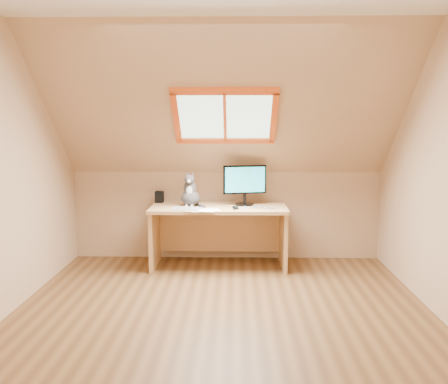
{
  "coord_description": "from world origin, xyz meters",
  "views": [
    {
      "loc": [
        0.11,
        -3.91,
        1.56
      ],
      "look_at": [
        -0.01,
        1.0,
        0.88
      ],
      "focal_mm": 40.0,
      "sensor_mm": 36.0,
      "label": 1
    }
  ],
  "objects": [
    {
      "name": "mouse",
      "position": [
        0.1,
        1.2,
        0.68
      ],
      "size": [
        0.09,
        0.13,
        0.04
      ],
      "primitive_type": "ellipsoid",
      "rotation": [
        0.0,
        0.0,
        0.25
      ],
      "color": "black",
      "rests_on": "desk"
    },
    {
      "name": "monitor",
      "position": [
        0.21,
        1.47,
        0.92
      ],
      "size": [
        0.47,
        0.2,
        0.44
      ],
      "color": "black",
      "rests_on": "desk"
    },
    {
      "name": "ground",
      "position": [
        0.0,
        0.0,
        0.0
      ],
      "size": [
        3.5,
        3.5,
        0.0
      ],
      "primitive_type": "plane",
      "color": "brown",
      "rests_on": "ground"
    },
    {
      "name": "cables",
      "position": [
        0.31,
        1.26,
        0.67
      ],
      "size": [
        0.51,
        0.26,
        0.01
      ],
      "color": "silver",
      "rests_on": "desk"
    },
    {
      "name": "desk",
      "position": [
        -0.07,
        1.44,
        0.45
      ],
      "size": [
        1.46,
        0.64,
        0.67
      ],
      "color": "tan",
      "rests_on": "ground"
    },
    {
      "name": "cat",
      "position": [
        -0.38,
        1.39,
        0.8
      ],
      "size": [
        0.21,
        0.26,
        0.38
      ],
      "color": "#494340",
      "rests_on": "desk"
    },
    {
      "name": "room_shell",
      "position": [
        0.0,
        -0.09,
        1.43
      ],
      "size": [
        3.52,
        3.52,
        2.41
      ],
      "color": "tan",
      "rests_on": "ground"
    },
    {
      "name": "desk_speaker",
      "position": [
        -0.75,
        1.63,
        0.73
      ],
      "size": [
        0.09,
        0.09,
        0.13
      ],
      "primitive_type": "cube",
      "rotation": [
        0.0,
        0.0,
        -0.07
      ],
      "color": "black",
      "rests_on": "desk"
    },
    {
      "name": "graphics_tablet",
      "position": [
        -0.4,
        1.19,
        0.67
      ],
      "size": [
        0.33,
        0.26,
        0.01
      ],
      "primitive_type": "cube",
      "rotation": [
        0.0,
        0.0,
        -0.19
      ],
      "color": "#B2B2B7",
      "rests_on": "desk"
    },
    {
      "name": "papers",
      "position": [
        -0.16,
        1.12,
        0.67
      ],
      "size": [
        0.33,
        0.27,
        0.0
      ],
      "color": "white",
      "rests_on": "desk"
    }
  ]
}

